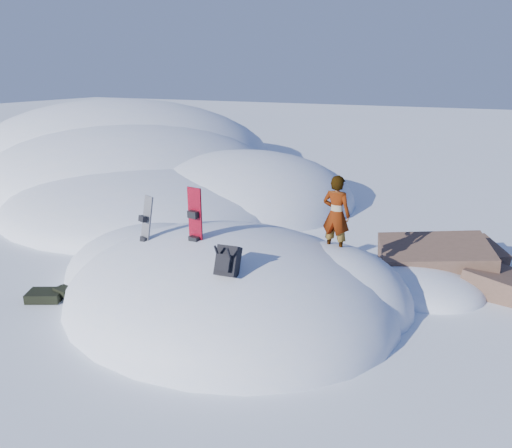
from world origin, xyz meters
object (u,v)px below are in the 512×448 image
at_px(snowboard_red, 195,230).
at_px(snowboard_dark, 145,231).
at_px(person, 336,215).
at_px(backpack, 227,261).

relative_size(snowboard_red, snowboard_dark, 1.16).
bearing_deg(person, snowboard_dark, 31.39).
bearing_deg(snowboard_red, person, 41.09).
bearing_deg(backpack, snowboard_dark, 154.66).
bearing_deg(backpack, snowboard_red, 137.57).
xyz_separation_m(backpack, person, (1.14, 2.37, 0.34)).
bearing_deg(snowboard_dark, backpack, 2.40).
xyz_separation_m(snowboard_dark, backpack, (2.35, -0.80, 0.04)).
relative_size(snowboard_red, backpack, 2.75).
distance_m(snowboard_red, snowboard_dark, 1.18).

